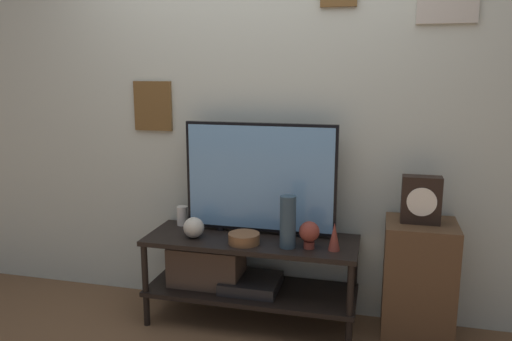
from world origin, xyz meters
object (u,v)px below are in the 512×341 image
at_px(vase_slim_bronze, 334,236).
at_px(mantel_clock, 421,200).
at_px(vase_wide_bowl, 244,238).
at_px(vase_round_glass, 194,227).
at_px(vase_tall_ceramic, 288,222).
at_px(candle_jar, 182,216).
at_px(television, 260,178).
at_px(decorative_bust, 309,233).

height_order(vase_slim_bronze, mantel_clock, mantel_clock).
bearing_deg(vase_wide_bowl, mantel_clock, 8.41).
relative_size(vase_round_glass, mantel_clock, 0.47).
relative_size(vase_tall_ceramic, candle_jar, 2.43).
relative_size(vase_tall_ceramic, mantel_clock, 1.13).
relative_size(television, mantel_clock, 3.51).
bearing_deg(vase_wide_bowl, decorative_bust, 2.05).
bearing_deg(vase_tall_ceramic, candle_jar, 161.94).
distance_m(vase_wide_bowl, mantel_clock, 1.07).
relative_size(vase_wide_bowl, vase_slim_bronze, 1.14).
height_order(vase_wide_bowl, vase_slim_bronze, vase_slim_bronze).
bearing_deg(vase_wide_bowl, television, 76.75).
height_order(vase_slim_bronze, candle_jar, vase_slim_bronze).
xyz_separation_m(vase_slim_bronze, candle_jar, (-1.05, 0.24, -0.02)).
bearing_deg(decorative_bust, vase_wide_bowl, -177.95).
xyz_separation_m(vase_slim_bronze, decorative_bust, (-0.15, -0.00, 0.01)).
bearing_deg(decorative_bust, mantel_clock, 12.35).
height_order(vase_tall_ceramic, candle_jar, vase_tall_ceramic).
bearing_deg(candle_jar, television, -4.64).
height_order(television, decorative_bust, television).
bearing_deg(candle_jar, vase_round_glass, -52.94).
xyz_separation_m(television, vase_wide_bowl, (-0.05, -0.21, -0.34)).
bearing_deg(decorative_bust, vase_slim_bronze, 0.50).
relative_size(vase_wide_bowl, mantel_clock, 0.69).
height_order(television, vase_round_glass, television).
relative_size(vase_wide_bowl, vase_round_glass, 1.46).
bearing_deg(vase_slim_bronze, vase_round_glass, 179.24).
height_order(vase_round_glass, decorative_bust, decorative_bust).
distance_m(television, vase_round_glass, 0.52).
bearing_deg(vase_tall_ceramic, vase_wide_bowl, 179.84).
xyz_separation_m(television, vase_round_glass, (-0.38, -0.18, -0.30)).
bearing_deg(mantel_clock, television, 176.70).
bearing_deg(decorative_bust, vase_tall_ceramic, -173.27).
distance_m(candle_jar, decorative_bust, 0.93).
relative_size(candle_jar, mantel_clock, 0.47).
xyz_separation_m(vase_tall_ceramic, candle_jar, (-0.78, 0.25, -0.09)).
distance_m(vase_wide_bowl, vase_round_glass, 0.34).
xyz_separation_m(television, vase_tall_ceramic, (0.22, -0.21, -0.21)).
bearing_deg(candle_jar, decorative_bust, -14.79).
height_order(decorative_bust, mantel_clock, mantel_clock).
distance_m(television, mantel_clock, 0.98).
distance_m(vase_tall_ceramic, candle_jar, 0.82).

